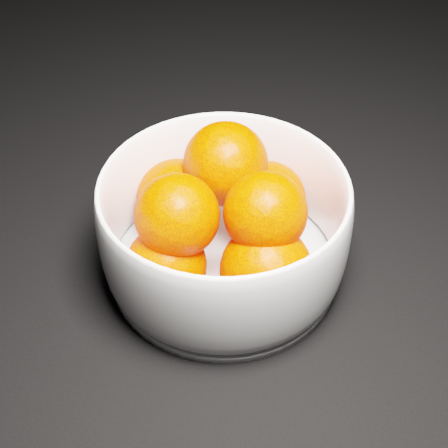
% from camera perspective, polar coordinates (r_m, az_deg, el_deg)
% --- Properties ---
extents(ground, '(3.00, 3.00, 0.00)m').
position_cam_1_polar(ground, '(0.79, -11.67, 13.11)').
color(ground, black).
rests_on(ground, ground).
extents(bowl, '(0.20, 0.20, 0.10)m').
position_cam_1_polar(bowl, '(0.49, 0.00, -0.41)').
color(bowl, white).
rests_on(bowl, ground).
extents(orange_pile, '(0.16, 0.16, 0.11)m').
position_cam_1_polar(orange_pile, '(0.49, -0.16, 0.74)').
color(orange_pile, '#EB3300').
rests_on(orange_pile, bowl).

